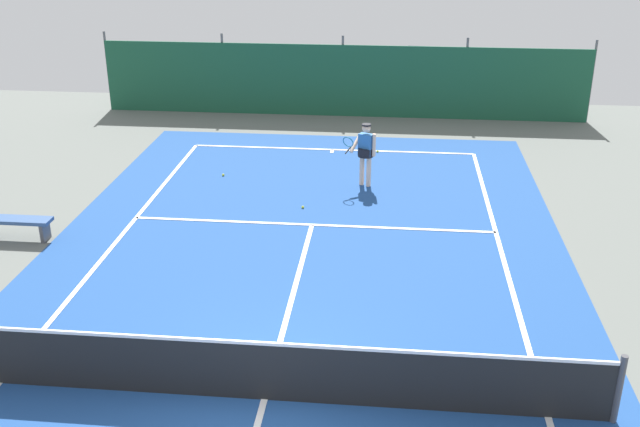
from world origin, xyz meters
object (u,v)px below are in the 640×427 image
object	(u,v)px
tennis_ball_midcourt	(378,151)
tennis_ball_by_sideline	(223,175)
parked_car	(425,74)
tennis_ball_near_player	(303,207)
tennis_net	(264,371)
tennis_player	(365,150)
courtside_bench	(15,223)

from	to	relation	value
tennis_ball_midcourt	tennis_ball_by_sideline	xyz separation A→B (m)	(-4.05, -2.42, 0.00)
parked_car	tennis_ball_near_player	bearing A→B (deg)	81.24
tennis_net	parked_car	bearing A→B (deg)	81.30
parked_car	tennis_net	bearing A→B (deg)	88.23
tennis_ball_near_player	parked_car	bearing A→B (deg)	74.31
tennis_player	tennis_ball_near_player	distance (m)	2.39
tennis_player	courtside_bench	distance (m)	8.43
tennis_ball_midcourt	tennis_ball_by_sideline	bearing A→B (deg)	-149.12
tennis_player	tennis_ball_by_sideline	world-z (taller)	tennis_player
tennis_ball_near_player	courtside_bench	distance (m)	6.43
tennis_ball_midcourt	tennis_player	bearing A→B (deg)	-95.39
tennis_ball_by_sideline	tennis_net	bearing A→B (deg)	-73.84
tennis_ball_near_player	tennis_ball_by_sideline	size ratio (longest dim) A/B	1.00
tennis_ball_by_sideline	parked_car	xyz separation A→B (m)	(5.59, 9.37, 0.81)
tennis_ball_near_player	parked_car	size ratio (longest dim) A/B	0.02
tennis_net	tennis_ball_midcourt	bearing A→B (deg)	83.57
tennis_net	parked_car	xyz separation A→B (m)	(2.87, 18.75, 0.33)
tennis_ball_midcourt	parked_car	bearing A→B (deg)	77.52
tennis_ball_by_sideline	courtside_bench	size ratio (longest dim) A/B	0.04
tennis_net	tennis_ball_by_sideline	distance (m)	9.78
tennis_player	tennis_ball_near_player	world-z (taller)	tennis_player
tennis_player	courtside_bench	world-z (taller)	tennis_player
tennis_player	tennis_ball_near_player	xyz separation A→B (m)	(-1.40, -1.70, -0.93)
tennis_player	tennis_ball_by_sideline	bearing A→B (deg)	21.52
tennis_ball_by_sideline	parked_car	world-z (taller)	parked_car
tennis_ball_by_sideline	parked_car	size ratio (longest dim) A/B	0.02
tennis_ball_midcourt	courtside_bench	bearing A→B (deg)	-138.44
tennis_player	tennis_ball_by_sideline	distance (m)	3.92
tennis_ball_midcourt	parked_car	world-z (taller)	parked_car
parked_car	courtside_bench	distance (m)	16.51
parked_car	courtside_bench	world-z (taller)	parked_car
tennis_ball_near_player	tennis_ball_midcourt	world-z (taller)	same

